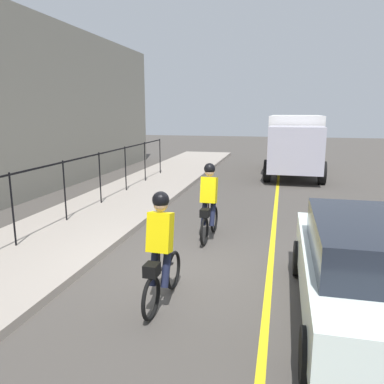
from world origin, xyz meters
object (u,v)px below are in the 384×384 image
(patrol_sedan, at_px, (369,270))
(box_truck_background, at_px, (295,142))
(cyclist_follow, at_px, (161,250))
(cyclist_lead, at_px, (209,202))

(patrol_sedan, relative_size, box_truck_background, 0.65)
(patrol_sedan, bearing_deg, box_truck_background, 2.71)
(cyclist_follow, distance_m, patrol_sedan, 3.01)
(cyclist_follow, bearing_deg, patrol_sedan, -85.17)
(cyclist_follow, bearing_deg, box_truck_background, -7.25)
(cyclist_follow, distance_m, box_truck_background, 14.05)
(cyclist_lead, relative_size, patrol_sedan, 0.41)
(cyclist_follow, bearing_deg, cyclist_lead, 0.05)
(cyclist_follow, relative_size, patrol_sedan, 0.41)
(cyclist_follow, relative_size, box_truck_background, 0.27)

